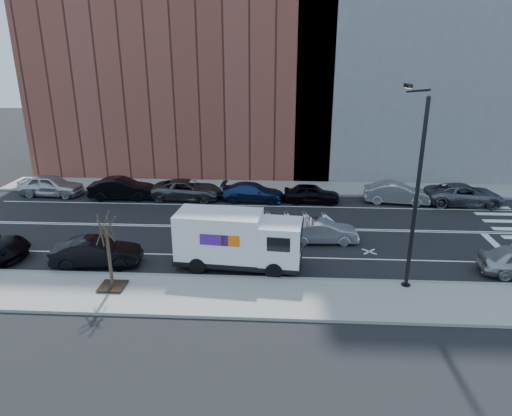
# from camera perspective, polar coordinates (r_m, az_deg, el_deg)

# --- Properties ---
(ground) EXTENTS (120.00, 120.00, 0.00)m
(ground) POSITION_cam_1_polar(r_m,az_deg,el_deg) (29.33, 1.24, -2.51)
(ground) COLOR black
(ground) RESTS_ON ground
(sidewalk_near) EXTENTS (44.00, 3.60, 0.15)m
(sidewalk_near) POSITION_cam_1_polar(r_m,az_deg,el_deg) (21.38, 0.38, -11.10)
(sidewalk_near) COLOR gray
(sidewalk_near) RESTS_ON ground
(sidewalk_far) EXTENTS (44.00, 3.60, 0.15)m
(sidewalk_far) POSITION_cam_1_polar(r_m,az_deg,el_deg) (37.62, 1.72, 2.58)
(sidewalk_far) COLOR gray
(sidewalk_far) RESTS_ON ground
(curb_near) EXTENTS (44.00, 0.25, 0.17)m
(curb_near) POSITION_cam_1_polar(r_m,az_deg,el_deg) (22.94, 0.60, -8.81)
(curb_near) COLOR gray
(curb_near) RESTS_ON ground
(curb_far) EXTENTS (44.00, 0.25, 0.17)m
(curb_far) POSITION_cam_1_polar(r_m,az_deg,el_deg) (35.90, 1.64, 1.77)
(curb_far) COLOR gray
(curb_far) RESTS_ON ground
(road_markings) EXTENTS (40.00, 8.60, 0.01)m
(road_markings) POSITION_cam_1_polar(r_m,az_deg,el_deg) (29.33, 1.24, -2.50)
(road_markings) COLOR white
(road_markings) RESTS_ON ground
(bldg_brick) EXTENTS (26.00, 10.00, 22.00)m
(bldg_brick) POSITION_cam_1_polar(r_m,az_deg,el_deg) (43.73, -9.02, 19.22)
(bldg_brick) COLOR brown
(bldg_brick) RESTS_ON ground
(bldg_concrete) EXTENTS (20.00, 10.00, 26.00)m
(bldg_concrete) POSITION_cam_1_polar(r_m,az_deg,el_deg) (44.28, 19.06, 21.06)
(bldg_concrete) COLOR slate
(bldg_concrete) RESTS_ON ground
(streetlight) EXTENTS (0.44, 4.02, 9.34)m
(streetlight) POSITION_cam_1_polar(r_m,az_deg,el_deg) (21.98, 19.23, 2.87)
(streetlight) COLOR black
(streetlight) RESTS_ON ground
(street_tree) EXTENTS (1.20, 1.20, 3.75)m
(street_tree) POSITION_cam_1_polar(r_m,az_deg,el_deg) (22.49, -17.80, -6.52)
(street_tree) COLOR black
(street_tree) RESTS_ON ground
(fedex_van) EXTENTS (6.73, 2.84, 2.99)m
(fedex_van) POSITION_cam_1_polar(r_m,az_deg,el_deg) (23.64, -2.36, -3.94)
(fedex_van) COLOR black
(fedex_van) RESTS_ON ground
(far_parked_a) EXTENTS (5.01, 2.26, 1.67)m
(far_parked_a) POSITION_cam_1_polar(r_m,az_deg,el_deg) (38.99, -24.25, 2.61)
(far_parked_a) COLOR silver
(far_parked_a) RESTS_ON ground
(far_parked_b) EXTENTS (4.98, 1.98, 1.61)m
(far_parked_b) POSITION_cam_1_polar(r_m,az_deg,el_deg) (36.28, -16.41, 2.35)
(far_parked_b) COLOR black
(far_parked_b) RESTS_ON ground
(far_parked_c) EXTENTS (5.42, 2.67, 1.48)m
(far_parked_c) POSITION_cam_1_polar(r_m,az_deg,el_deg) (35.15, -8.58, 2.29)
(far_parked_c) COLOR #484C50
(far_parked_c) RESTS_ON ground
(far_parked_d) EXTENTS (4.85, 2.20, 1.38)m
(far_parked_d) POSITION_cam_1_polar(r_m,az_deg,el_deg) (34.32, -0.38, 2.00)
(far_parked_d) COLOR navy
(far_parked_d) RESTS_ON ground
(far_parked_e) EXTENTS (4.20, 1.86, 1.41)m
(far_parked_e) POSITION_cam_1_polar(r_m,az_deg,el_deg) (34.19, 6.96, 1.82)
(far_parked_e) COLOR black
(far_parked_e) RESTS_ON ground
(far_parked_f) EXTENTS (4.83, 2.12, 1.54)m
(far_parked_f) POSITION_cam_1_polar(r_m,az_deg,el_deg) (35.39, 17.14, 1.80)
(far_parked_f) COLOR #A9AAAE
(far_parked_f) RESTS_ON ground
(far_parked_g) EXTENTS (5.57, 2.69, 1.53)m
(far_parked_g) POSITION_cam_1_polar(r_m,az_deg,el_deg) (36.84, 24.59, 1.55)
(far_parked_g) COLOR #56585F
(far_parked_g) RESTS_ON ground
(driving_sedan) EXTENTS (4.22, 1.70, 1.36)m
(driving_sedan) POSITION_cam_1_polar(r_m,az_deg,el_deg) (27.26, 8.31, -2.91)
(driving_sedan) COLOR #B5B6BA
(driving_sedan) RESTS_ON ground
(near_parked_rear_a) EXTENTS (4.71, 2.08, 1.50)m
(near_parked_rear_a) POSITION_cam_1_polar(r_m,az_deg,el_deg) (25.52, -19.29, -5.28)
(near_parked_rear_a) COLOR black
(near_parked_rear_a) RESTS_ON ground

